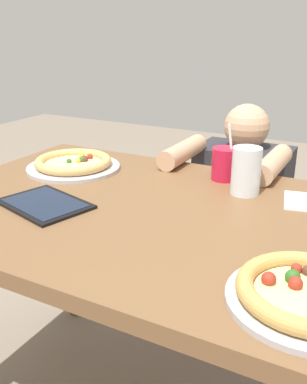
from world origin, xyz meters
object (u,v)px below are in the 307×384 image
at_px(water_cup_clear, 246,171).
at_px(tablet, 45,204).
at_px(diner_seated, 238,227).
at_px(pizza_near, 307,294).
at_px(pizza_far, 74,164).
at_px(drink_cup_colored, 225,164).

height_order(water_cup_clear, tablet, water_cup_clear).
distance_m(water_cup_clear, diner_seated, 0.60).
bearing_deg(tablet, water_cup_clear, 37.32).
relative_size(pizza_near, pizza_far, 0.89).
relative_size(pizza_near, water_cup_clear, 2.05).
bearing_deg(pizza_near, water_cup_clear, 118.20).
relative_size(pizza_near, drink_cup_colored, 1.56).
height_order(drink_cup_colored, water_cup_clear, drink_cup_colored).
relative_size(drink_cup_colored, water_cup_clear, 1.31).
bearing_deg(water_cup_clear, drink_cup_colored, 135.50).
relative_size(pizza_near, diner_seated, 0.30).
height_order(pizza_far, tablet, pizza_far).
bearing_deg(water_cup_clear, pizza_near, -61.80).
distance_m(water_cup_clear, tablet, 0.57).
bearing_deg(diner_seated, water_cup_clear, -72.90).
distance_m(tablet, diner_seated, 0.90).
height_order(pizza_far, water_cup_clear, water_cup_clear).
bearing_deg(drink_cup_colored, pizza_near, -58.41).
xyz_separation_m(pizza_far, water_cup_clear, (0.58, 0.05, 0.05)).
bearing_deg(drink_cup_colored, water_cup_clear, -44.50).
relative_size(pizza_near, tablet, 1.01).
bearing_deg(pizza_far, tablet, -65.97).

